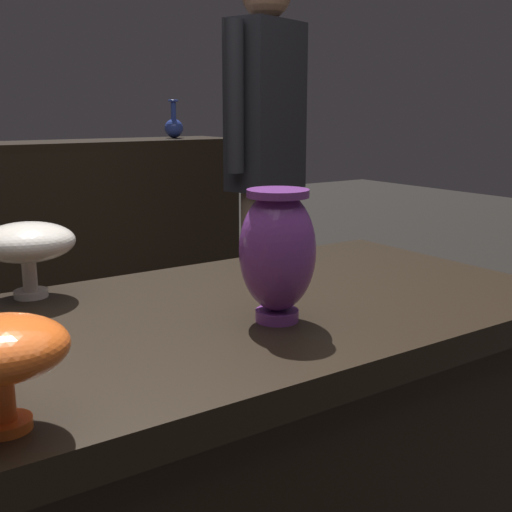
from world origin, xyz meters
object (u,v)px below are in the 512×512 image
Objects in this scene: vase_centerpiece at (278,251)px; vase_tall_behind at (27,244)px; visitor_near_right at (266,149)px; shelf_vase_far_right at (174,126)px.

vase_centerpiece reaches higher than vase_tall_behind.
visitor_near_right is (0.91, 1.32, 0.07)m from vase_centerpiece.
vase_centerpiece is 0.13× the size of visitor_near_right.
visitor_near_right reaches higher than shelf_vase_far_right.
visitor_near_right is at bearing -96.44° from shelf_vase_far_right.
vase_centerpiece is at bearing -113.69° from shelf_vase_far_right.
shelf_vase_far_right reaches higher than vase_centerpiece.
vase_centerpiece is 1.26× the size of vase_tall_behind.
vase_centerpiece is 2.56m from shelf_vase_far_right.
shelf_vase_far_right is 1.03m from visitor_near_right.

